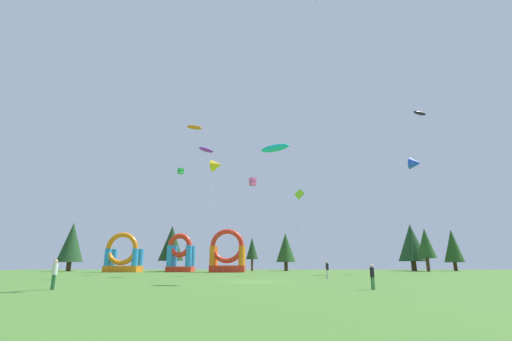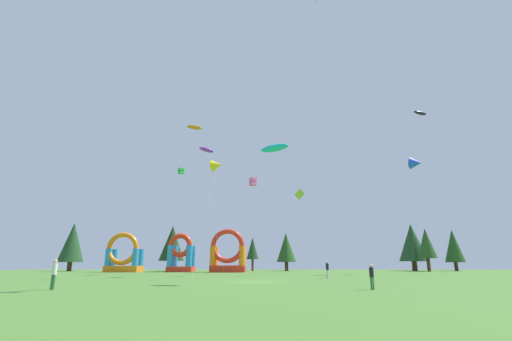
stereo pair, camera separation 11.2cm
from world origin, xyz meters
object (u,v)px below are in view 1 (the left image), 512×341
(kite_green_box, at_px, (181,171))
(inflatable_yellow_castle, at_px, (123,258))
(kite_yellow_delta, at_px, (217,165))
(kite_purple_parafoil, at_px, (206,150))
(kite_black_parafoil, at_px, (420,113))
(kite_lime_diamond, at_px, (300,195))
(inflatable_orange_dome, at_px, (227,257))
(person_far_side, at_px, (55,272))
(person_near_camera, at_px, (372,274))
(inflatable_blue_arch, at_px, (181,257))
(kite_pink_box, at_px, (253,182))
(kite_blue_delta, at_px, (415,163))
(person_midfield, at_px, (327,268))
(kite_cyan_parafoil, at_px, (275,148))
(kite_orange_parafoil, at_px, (194,128))

(kite_green_box, bearing_deg, inflatable_yellow_castle, 132.06)
(kite_yellow_delta, height_order, inflatable_yellow_castle, kite_yellow_delta)
(kite_purple_parafoil, bearing_deg, kite_black_parafoil, 1.13)
(kite_lime_diamond, xyz_separation_m, inflatable_orange_dome, (-11.89, 17.59, -8.01))
(kite_yellow_delta, height_order, person_far_side, kite_yellow_delta)
(person_near_camera, distance_m, inflatable_blue_arch, 50.68)
(inflatable_orange_dome, xyz_separation_m, inflatable_blue_arch, (-9.06, 2.02, -0.03))
(kite_lime_diamond, height_order, kite_pink_box, kite_pink_box)
(kite_purple_parafoil, height_order, kite_blue_delta, kite_purple_parafoil)
(person_midfield, relative_size, inflatable_blue_arch, 0.26)
(inflatable_blue_arch, bearing_deg, inflatable_yellow_castle, -171.73)
(kite_pink_box, bearing_deg, person_near_camera, -70.78)
(kite_black_parafoil, xyz_separation_m, kite_cyan_parafoil, (-25.05, -26.15, -14.33))
(kite_lime_diamond, distance_m, kite_cyan_parafoil, 19.05)
(kite_yellow_delta, bearing_deg, kite_pink_box, 28.49)
(kite_blue_delta, relative_size, person_far_side, 9.96)
(kite_cyan_parafoil, bearing_deg, inflatable_yellow_castle, 126.78)
(kite_orange_parafoil, xyz_separation_m, kite_yellow_delta, (2.18, 5.09, -3.45))
(person_near_camera, bearing_deg, kite_orange_parafoil, 2.62)
(kite_orange_parafoil, height_order, inflatable_blue_arch, kite_orange_parafoil)
(kite_blue_delta, bearing_deg, inflatable_yellow_castle, 169.38)
(person_midfield, bearing_deg, kite_yellow_delta, -136.12)
(kite_green_box, relative_size, kite_cyan_parafoil, 1.27)
(kite_green_box, distance_m, kite_orange_parafoil, 12.25)
(kite_blue_delta, relative_size, inflatable_orange_dome, 2.44)
(kite_yellow_delta, bearing_deg, kite_orange_parafoil, -113.22)
(kite_pink_box, distance_m, inflatable_blue_arch, 26.68)
(inflatable_yellow_castle, bearing_deg, inflatable_blue_arch, 8.27)
(kite_black_parafoil, height_order, inflatable_yellow_castle, kite_black_parafoil)
(kite_orange_parafoil, xyz_separation_m, inflatable_orange_dome, (1.61, 25.82, -15.07))
(kite_pink_box, bearing_deg, inflatable_yellow_castle, 142.95)
(kite_blue_delta, xyz_separation_m, kite_yellow_delta, (-31.28, -11.63, -3.24))
(person_midfield, bearing_deg, kite_cyan_parafoil, -53.04)
(kite_pink_box, relative_size, person_midfield, 7.18)
(person_far_side, height_order, inflatable_orange_dome, inflatable_orange_dome)
(person_far_side, xyz_separation_m, person_near_camera, (20.47, 0.60, -0.17))
(kite_purple_parafoil, bearing_deg, kite_orange_parafoil, -85.89)
(kite_purple_parafoil, relative_size, kite_cyan_parafoil, 1.65)
(kite_green_box, height_order, kite_pink_box, kite_green_box)
(kite_blue_delta, distance_m, inflatable_blue_arch, 44.93)
(inflatable_orange_dome, bearing_deg, kite_lime_diamond, -55.95)
(kite_pink_box, height_order, inflatable_yellow_castle, kite_pink_box)
(inflatable_yellow_castle, bearing_deg, kite_pink_box, -37.05)
(kite_pink_box, xyz_separation_m, inflatable_orange_dome, (-5.31, 18.16, -9.87))
(inflatable_yellow_castle, bearing_deg, inflatable_orange_dome, -1.52)
(kite_cyan_parafoil, distance_m, person_near_camera, 14.10)
(kite_green_box, distance_m, person_midfield, 26.85)
(kite_cyan_parafoil, height_order, kite_yellow_delta, kite_yellow_delta)
(kite_yellow_delta, relative_size, inflatable_orange_dome, 1.98)
(person_midfield, relative_size, inflatable_orange_dome, 0.24)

